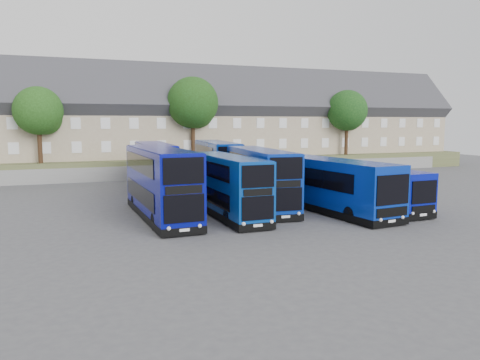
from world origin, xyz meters
name	(u,v)px	position (x,y,z in m)	size (l,w,h in m)	color
ground	(270,221)	(0.00, 0.00, 0.00)	(120.00, 120.00, 0.00)	#45454A
retaining_wall	(179,171)	(0.00, 24.00, 0.75)	(70.00, 0.40, 1.50)	slate
earth_bank	(161,162)	(0.00, 34.00, 1.00)	(80.00, 20.00, 2.00)	#515932
terrace_row	(215,118)	(6.00, 30.00, 6.60)	(66.00, 10.40, 11.20)	tan
dd_front_left	(161,184)	(-6.13, 3.32, 2.18)	(2.83, 11.21, 4.43)	#070C84
dd_front_mid	(228,187)	(-1.94, 2.31, 1.92)	(2.35, 9.88, 3.91)	#083995
dd_front_right	(260,180)	(1.17, 4.24, 2.05)	(3.47, 10.67, 4.17)	#082995
dd_rear_left	(155,169)	(-4.41, 14.50, 2.09)	(3.00, 10.81, 4.25)	#080F99
dd_rear_right	(217,165)	(1.76, 15.96, 2.08)	(3.49, 10.87, 4.25)	navy
coach_east_a	(324,184)	(5.16, 2.24, 1.77)	(4.09, 13.37, 3.60)	#082BA2
coach_east_b	(369,187)	(8.71, 1.92, 1.44)	(2.61, 10.84, 2.94)	#0813A1
tree_west	(40,113)	(-13.85, 25.10, 7.05)	(4.80, 4.80, 7.65)	#382314
tree_mid	(194,105)	(2.15, 25.60, 8.07)	(5.76, 5.76, 9.18)	#382314
tree_east	(348,112)	(22.15, 25.10, 7.39)	(5.12, 5.12, 8.16)	#382314
tree_far	(356,111)	(28.15, 32.10, 7.73)	(5.44, 5.44, 8.67)	#382314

